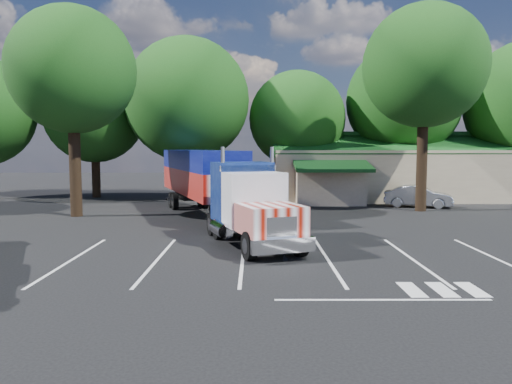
{
  "coord_description": "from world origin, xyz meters",
  "views": [
    {
      "loc": [
        0.45,
        -24.42,
        4.19
      ],
      "look_at": [
        0.52,
        0.22,
        2.0
      ],
      "focal_mm": 35.0,
      "sensor_mm": 36.0,
      "label": 1
    }
  ],
  "objects_px": {
    "bicycle": "(300,221)",
    "semi_truck": "(211,179)",
    "woman": "(285,238)",
    "silver_sedan": "(418,196)"
  },
  "relations": [
    {
      "from": "woman",
      "to": "silver_sedan",
      "type": "relative_size",
      "value": 0.35
    },
    {
      "from": "semi_truck",
      "to": "bicycle",
      "type": "bearing_deg",
      "value": -49.24
    },
    {
      "from": "bicycle",
      "to": "semi_truck",
      "type": "bearing_deg",
      "value": 144.94
    },
    {
      "from": "bicycle",
      "to": "silver_sedan",
      "type": "distance_m",
      "value": 13.25
    },
    {
      "from": "bicycle",
      "to": "silver_sedan",
      "type": "relative_size",
      "value": 0.36
    },
    {
      "from": "semi_truck",
      "to": "woman",
      "type": "distance_m",
      "value": 10.61
    },
    {
      "from": "semi_truck",
      "to": "woman",
      "type": "height_order",
      "value": "semi_truck"
    },
    {
      "from": "bicycle",
      "to": "silver_sedan",
      "type": "bearing_deg",
      "value": 41.31
    },
    {
      "from": "semi_truck",
      "to": "silver_sedan",
      "type": "xyz_separation_m",
      "value": [
        14.05,
        6.69,
        -1.63
      ]
    },
    {
      "from": "bicycle",
      "to": "silver_sedan",
      "type": "xyz_separation_m",
      "value": [
        9.2,
        9.53,
        0.33
      ]
    }
  ]
}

